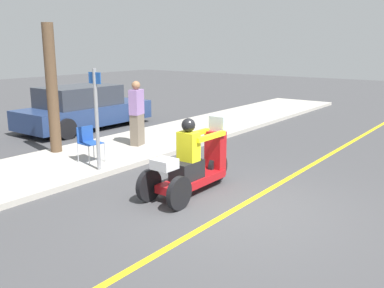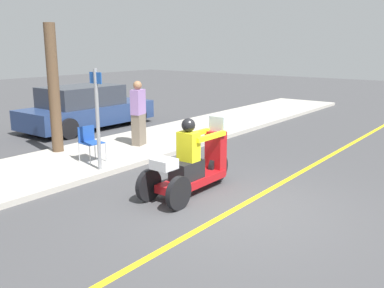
{
  "view_description": "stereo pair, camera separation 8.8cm",
  "coord_description": "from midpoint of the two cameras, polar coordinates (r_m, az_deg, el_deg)",
  "views": [
    {
      "loc": [
        -6.09,
        -3.6,
        2.81
      ],
      "look_at": [
        0.21,
        1.13,
        0.97
      ],
      "focal_mm": 40.0,
      "sensor_mm": 36.0,
      "label": 1
    },
    {
      "loc": [
        -6.03,
        -3.67,
        2.81
      ],
      "look_at": [
        0.21,
        1.13,
        0.97
      ],
      "focal_mm": 40.0,
      "sensor_mm": 36.0,
      "label": 2
    }
  ],
  "objects": [
    {
      "name": "parked_car_lot_left",
      "position": [
        14.95,
        -14.43,
        4.61
      ],
      "size": [
        4.61,
        2.05,
        1.46
      ],
      "color": "navy",
      "rests_on": "ground"
    },
    {
      "name": "sidewalk_strip",
      "position": [
        10.59,
        -16.17,
        -2.41
      ],
      "size": [
        28.0,
        2.8,
        0.12
      ],
      "color": "#B2ADA3",
      "rests_on": "ground"
    },
    {
      "name": "folding_chair_set_back",
      "position": [
        10.28,
        -13.9,
        0.5
      ],
      "size": [
        0.5,
        0.5,
        0.82
      ],
      "color": "#A5A8AD",
      "rests_on": "sidewalk_strip"
    },
    {
      "name": "street_sign",
      "position": [
        9.38,
        -12.87,
        3.69
      ],
      "size": [
        0.08,
        0.36,
        2.2
      ],
      "color": "gray",
      "rests_on": "sidewalk_strip"
    },
    {
      "name": "tree_trunk",
      "position": [
        11.28,
        -18.39,
        6.97
      ],
      "size": [
        0.28,
        0.28,
        3.2
      ],
      "color": "brown",
      "rests_on": "sidewalk_strip"
    },
    {
      "name": "spectator_near_curb",
      "position": [
        11.64,
        -7.59,
        3.91
      ],
      "size": [
        0.46,
        0.35,
        1.74
      ],
      "color": "#726656",
      "rests_on": "sidewalk_strip"
    },
    {
      "name": "ground_plane",
      "position": [
        7.61,
        5.58,
        -8.58
      ],
      "size": [
        60.0,
        60.0,
        0.0
      ],
      "primitive_type": "plane",
      "color": "#424244"
    },
    {
      "name": "motorcycle_trike",
      "position": [
        8.21,
        -0.26,
        -3.0
      ],
      "size": [
        2.33,
        0.81,
        1.48
      ],
      "color": "black",
      "rests_on": "ground"
    },
    {
      "name": "lane_stripe",
      "position": [
        7.77,
        6.39,
        -8.09
      ],
      "size": [
        24.0,
        0.12,
        0.01
      ],
      "color": "gold",
      "rests_on": "ground"
    }
  ]
}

